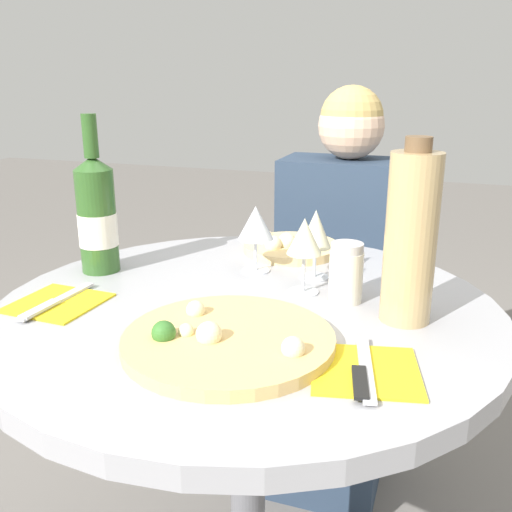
{
  "coord_description": "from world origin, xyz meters",
  "views": [
    {
      "loc": [
        0.34,
        -0.91,
        1.18
      ],
      "look_at": [
        0.02,
        -0.02,
        0.88
      ],
      "focal_mm": 40.0,
      "sensor_mm": 36.0,
      "label": 1
    }
  ],
  "objects_px": {
    "chair_behind_diner": "(345,322)",
    "wine_bottle": "(97,215)",
    "dining_table": "(247,384)",
    "tall_carafe": "(411,238)",
    "seated_diner": "(338,311)",
    "pizza_large": "(227,340)"
  },
  "relations": [
    {
      "from": "chair_behind_diner",
      "to": "wine_bottle",
      "type": "bearing_deg",
      "value": 60.01
    },
    {
      "from": "wine_bottle",
      "to": "dining_table",
      "type": "bearing_deg",
      "value": -11.36
    },
    {
      "from": "chair_behind_diner",
      "to": "wine_bottle",
      "type": "relative_size",
      "value": 2.63
    },
    {
      "from": "chair_behind_diner",
      "to": "tall_carafe",
      "type": "relative_size",
      "value": 2.79
    },
    {
      "from": "seated_diner",
      "to": "pizza_large",
      "type": "bearing_deg",
      "value": 88.64
    },
    {
      "from": "wine_bottle",
      "to": "tall_carafe",
      "type": "distance_m",
      "value": 0.64
    },
    {
      "from": "chair_behind_diner",
      "to": "wine_bottle",
      "type": "xyz_separation_m",
      "value": [
        -0.41,
        -0.71,
        0.48
      ]
    },
    {
      "from": "chair_behind_diner",
      "to": "seated_diner",
      "type": "bearing_deg",
      "value": 90.0
    },
    {
      "from": "seated_diner",
      "to": "pizza_large",
      "type": "height_order",
      "value": "seated_diner"
    },
    {
      "from": "tall_carafe",
      "to": "pizza_large",
      "type": "bearing_deg",
      "value": -141.7
    },
    {
      "from": "chair_behind_diner",
      "to": "pizza_large",
      "type": "distance_m",
      "value": 1.03
    },
    {
      "from": "chair_behind_diner",
      "to": "tall_carafe",
      "type": "height_order",
      "value": "tall_carafe"
    },
    {
      "from": "pizza_large",
      "to": "tall_carafe",
      "type": "distance_m",
      "value": 0.34
    },
    {
      "from": "chair_behind_diner",
      "to": "wine_bottle",
      "type": "height_order",
      "value": "wine_bottle"
    },
    {
      "from": "seated_diner",
      "to": "wine_bottle",
      "type": "distance_m",
      "value": 0.8
    },
    {
      "from": "tall_carafe",
      "to": "seated_diner",
      "type": "bearing_deg",
      "value": 110.34
    },
    {
      "from": "dining_table",
      "to": "wine_bottle",
      "type": "bearing_deg",
      "value": 168.64
    },
    {
      "from": "seated_diner",
      "to": "wine_bottle",
      "type": "xyz_separation_m",
      "value": [
        -0.41,
        -0.57,
        0.39
      ]
    },
    {
      "from": "dining_table",
      "to": "tall_carafe",
      "type": "distance_m",
      "value": 0.42
    },
    {
      "from": "pizza_large",
      "to": "chair_behind_diner",
      "type": "bearing_deg",
      "value": 88.85
    },
    {
      "from": "tall_carafe",
      "to": "wine_bottle",
      "type": "bearing_deg",
      "value": 175.48
    },
    {
      "from": "dining_table",
      "to": "pizza_large",
      "type": "height_order",
      "value": "pizza_large"
    }
  ]
}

